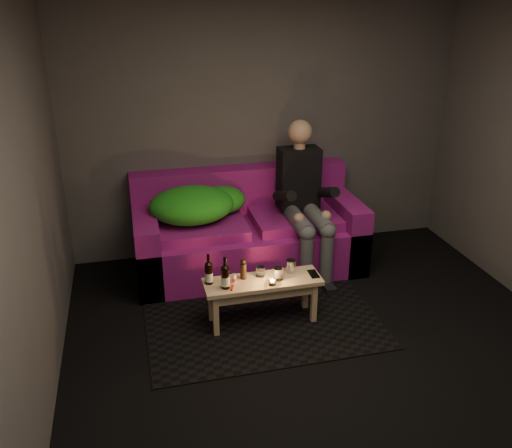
{
  "coord_description": "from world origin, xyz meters",
  "views": [
    {
      "loc": [
        -1.35,
        -2.98,
        2.58
      ],
      "look_at": [
        -0.29,
        1.43,
        0.62
      ],
      "focal_mm": 38.0,
      "sensor_mm": 36.0,
      "label": 1
    }
  ],
  "objects_px": {
    "sofa": "(247,234)",
    "person": "(304,197)",
    "coffee_table": "(263,287)",
    "steel_cup": "(291,266)",
    "beer_bottle_a": "(209,273)",
    "beer_bottle_b": "(225,277)"
  },
  "relations": [
    {
      "from": "person",
      "to": "steel_cup",
      "type": "xyz_separation_m",
      "value": [
        -0.36,
        -0.78,
        -0.31
      ]
    },
    {
      "from": "person",
      "to": "beer_bottle_b",
      "type": "bearing_deg",
      "value": -135.95
    },
    {
      "from": "coffee_table",
      "to": "steel_cup",
      "type": "bearing_deg",
      "value": 16.4
    },
    {
      "from": "person",
      "to": "beer_bottle_a",
      "type": "height_order",
      "value": "person"
    },
    {
      "from": "sofa",
      "to": "beer_bottle_a",
      "type": "height_order",
      "value": "sofa"
    },
    {
      "from": "steel_cup",
      "to": "sofa",
      "type": "bearing_deg",
      "value": 99.72
    },
    {
      "from": "coffee_table",
      "to": "beer_bottle_a",
      "type": "bearing_deg",
      "value": 174.14
    },
    {
      "from": "sofa",
      "to": "steel_cup",
      "type": "height_order",
      "value": "sofa"
    },
    {
      "from": "coffee_table",
      "to": "beer_bottle_b",
      "type": "bearing_deg",
      "value": -169.67
    },
    {
      "from": "sofa",
      "to": "person",
      "type": "bearing_deg",
      "value": -18.92
    },
    {
      "from": "person",
      "to": "beer_bottle_a",
      "type": "distance_m",
      "value": 1.36
    },
    {
      "from": "beer_bottle_b",
      "to": "steel_cup",
      "type": "distance_m",
      "value": 0.6
    },
    {
      "from": "beer_bottle_a",
      "to": "sofa",
      "type": "bearing_deg",
      "value": 61.47
    },
    {
      "from": "coffee_table",
      "to": "steel_cup",
      "type": "distance_m",
      "value": 0.3
    },
    {
      "from": "coffee_table",
      "to": "beer_bottle_a",
      "type": "distance_m",
      "value": 0.47
    },
    {
      "from": "sofa",
      "to": "person",
      "type": "height_order",
      "value": "person"
    },
    {
      "from": "beer_bottle_b",
      "to": "coffee_table",
      "type": "bearing_deg",
      "value": 10.33
    },
    {
      "from": "coffee_table",
      "to": "person",
      "type": "bearing_deg",
      "value": 53.92
    },
    {
      "from": "sofa",
      "to": "beer_bottle_b",
      "type": "relative_size",
      "value": 8.03
    },
    {
      "from": "coffee_table",
      "to": "steel_cup",
      "type": "xyz_separation_m",
      "value": [
        0.26,
        0.08,
        0.13
      ]
    },
    {
      "from": "coffee_table",
      "to": "sofa",
      "type": "bearing_deg",
      "value": 84.45
    },
    {
      "from": "sofa",
      "to": "steel_cup",
      "type": "distance_m",
      "value": 0.97
    }
  ]
}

